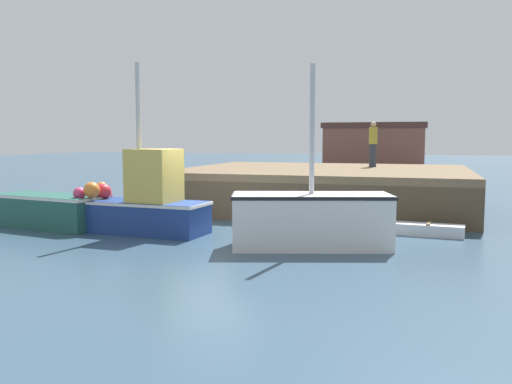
% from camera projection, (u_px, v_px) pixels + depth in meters
% --- Properties ---
extents(ground, '(120.00, 160.00, 0.10)m').
position_uv_depth(ground, '(210.00, 234.00, 15.11)').
color(ground, '#334C60').
extents(pier, '(10.69, 8.90, 1.53)m').
position_uv_depth(pier, '(322.00, 175.00, 20.24)').
color(pier, brown).
rests_on(pier, ground).
extents(fishing_boat_near_left, '(3.82, 1.89, 0.98)m').
position_uv_depth(fishing_boat_near_left, '(49.00, 210.00, 16.03)').
color(fishing_boat_near_left, '#23564C').
rests_on(fishing_boat_near_left, ground).
extents(fishing_boat_near_right, '(4.12, 1.62, 4.77)m').
position_uv_depth(fishing_boat_near_right, '(142.00, 203.00, 15.04)').
color(fishing_boat_near_right, navy).
rests_on(fishing_boat_near_right, ground).
extents(fishing_boat_mid, '(4.10, 2.44, 4.44)m').
position_uv_depth(fishing_boat_mid, '(311.00, 219.00, 12.92)').
color(fishing_boat_mid, silver).
rests_on(fishing_boat_mid, ground).
extents(rowboat, '(1.92, 0.79, 0.36)m').
position_uv_depth(rowboat, '(429.00, 230.00, 14.67)').
color(rowboat, silver).
rests_on(rowboat, ground).
extents(dockworker, '(0.34, 0.34, 1.84)m').
position_uv_depth(dockworker, '(373.00, 144.00, 21.56)').
color(dockworker, '#2D3342').
rests_on(dockworker, pier).
extents(warehouse, '(9.50, 4.62, 4.19)m').
position_uv_depth(warehouse, '(374.00, 145.00, 50.22)').
color(warehouse, brown).
rests_on(warehouse, ground).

